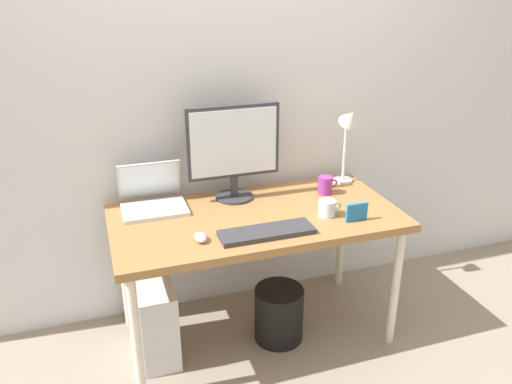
% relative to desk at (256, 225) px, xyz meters
% --- Properties ---
extents(ground_plane, '(6.00, 6.00, 0.00)m').
position_rel_desk_xyz_m(ground_plane, '(0.00, 0.00, -0.66)').
color(ground_plane, gray).
extents(back_wall, '(4.40, 0.04, 2.60)m').
position_rel_desk_xyz_m(back_wall, '(0.00, 0.42, 0.64)').
color(back_wall, silver).
rests_on(back_wall, ground_plane).
extents(desk, '(1.43, 0.72, 0.72)m').
position_rel_desk_xyz_m(desk, '(0.00, 0.00, 0.00)').
color(desk, olive).
rests_on(desk, ground_plane).
extents(monitor, '(0.49, 0.20, 0.50)m').
position_rel_desk_xyz_m(monitor, '(-0.05, 0.23, 0.34)').
color(monitor, '#333338').
rests_on(monitor, desk).
extents(laptop, '(0.32, 0.29, 0.22)m').
position_rel_desk_xyz_m(laptop, '(-0.47, 0.25, 0.12)').
color(laptop, silver).
rests_on(laptop, desk).
extents(desk_lamp, '(0.11, 0.16, 0.45)m').
position_rel_desk_xyz_m(desk_lamp, '(0.61, 0.23, 0.38)').
color(desk_lamp, silver).
rests_on(desk_lamp, desk).
extents(keyboard, '(0.44, 0.14, 0.02)m').
position_rel_desk_xyz_m(keyboard, '(-0.02, -0.22, 0.07)').
color(keyboard, '#333338').
rests_on(keyboard, desk).
extents(mouse, '(0.06, 0.09, 0.03)m').
position_rel_desk_xyz_m(mouse, '(-0.32, -0.18, 0.08)').
color(mouse, '#B2B2B7').
rests_on(mouse, desk).
extents(coffee_mug, '(0.11, 0.08, 0.10)m').
position_rel_desk_xyz_m(coffee_mug, '(0.44, 0.13, 0.11)').
color(coffee_mug, purple).
rests_on(coffee_mug, desk).
extents(glass_cup, '(0.12, 0.08, 0.08)m').
position_rel_desk_xyz_m(glass_cup, '(0.33, -0.13, 0.10)').
color(glass_cup, silver).
rests_on(glass_cup, desk).
extents(photo_frame, '(0.11, 0.02, 0.09)m').
position_rel_desk_xyz_m(photo_frame, '(0.44, -0.22, 0.11)').
color(photo_frame, '#1E72BF').
rests_on(photo_frame, desk).
extents(computer_tower, '(0.18, 0.36, 0.42)m').
position_rel_desk_xyz_m(computer_tower, '(-0.53, 0.00, -0.45)').
color(computer_tower, silver).
rests_on(computer_tower, ground_plane).
extents(wastebasket, '(0.26, 0.26, 0.30)m').
position_rel_desk_xyz_m(wastebasket, '(0.10, -0.08, -0.51)').
color(wastebasket, black).
rests_on(wastebasket, ground_plane).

